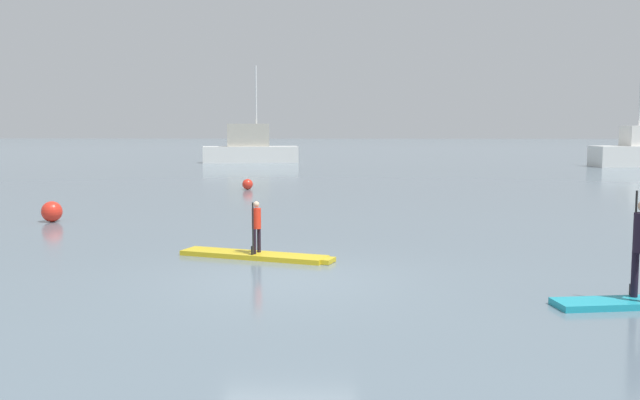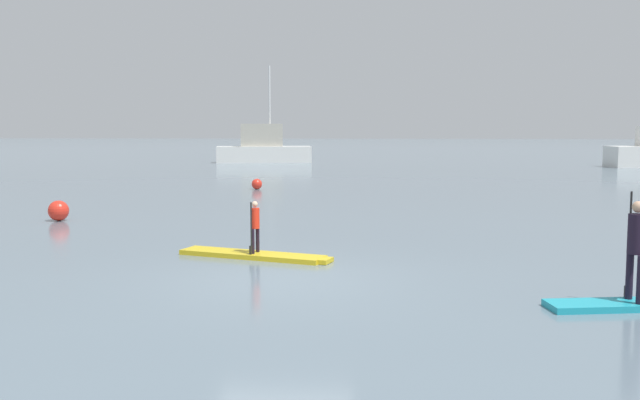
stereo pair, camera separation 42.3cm
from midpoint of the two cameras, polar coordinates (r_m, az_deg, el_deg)
The scene contains 6 objects.
ground_plane at distance 12.77m, azimuth -3.63°, elevation -6.36°, with size 240.00×240.00×0.00m, color slate.
paddleboard_near at distance 14.92m, azimuth -5.83°, elevation -4.37°, with size 3.28×1.58×0.10m.
paddler_child_solo at distance 14.80m, azimuth -5.87°, elevation -1.93°, with size 0.24×0.37×1.07m.
fishing_boat_green_midground at distance 51.19m, azimuth -5.79°, elevation 4.04°, with size 6.80×2.78×6.76m.
mooring_buoy_near at distance 30.32m, azimuth -6.12°, elevation 1.24°, with size 0.44×0.44×0.44m, color red.
mooring_buoy_mid at distance 21.65m, azimuth -20.90°, elevation -0.86°, with size 0.58×0.58×0.58m, color red.
Camera 1 is at (1.09, -12.41, 2.74)m, focal length 40.62 mm.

